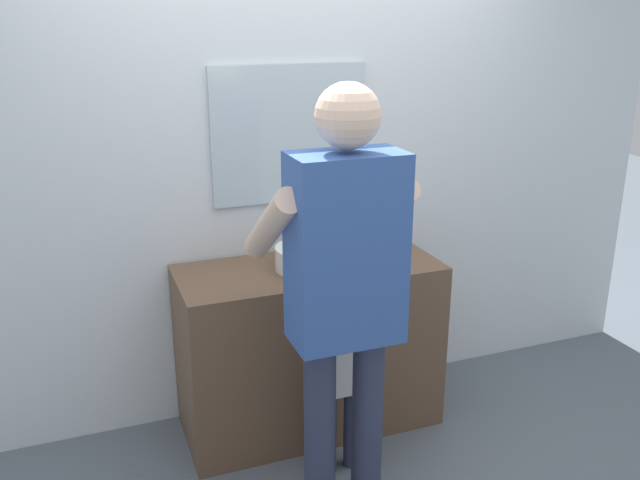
% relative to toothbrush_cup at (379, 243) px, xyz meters
% --- Properties ---
extents(ground_plane, '(14.00, 14.00, 0.00)m').
position_rel_toothbrush_cup_xyz_m(ground_plane, '(-0.40, -0.36, -0.92)').
color(ground_plane, slate).
extents(back_wall, '(4.40, 0.10, 2.70)m').
position_rel_toothbrush_cup_xyz_m(back_wall, '(-0.40, 0.26, 0.43)').
color(back_wall, silver).
rests_on(back_wall, ground).
extents(vanity_cabinet, '(1.28, 0.54, 0.86)m').
position_rel_toothbrush_cup_xyz_m(vanity_cabinet, '(-0.40, -0.06, -0.49)').
color(vanity_cabinet, brown).
rests_on(vanity_cabinet, ground).
extents(sink_basin, '(0.34, 0.34, 0.11)m').
position_rel_toothbrush_cup_xyz_m(sink_basin, '(-0.40, -0.08, 0.00)').
color(sink_basin, silver).
rests_on(sink_basin, vanity_cabinet).
extents(faucet, '(0.18, 0.14, 0.18)m').
position_rel_toothbrush_cup_xyz_m(faucet, '(-0.40, 0.13, 0.03)').
color(faucet, '#B7BABF').
rests_on(faucet, vanity_cabinet).
extents(toothbrush_cup, '(0.07, 0.07, 0.21)m').
position_rel_toothbrush_cup_xyz_m(toothbrush_cup, '(0.00, 0.00, 0.00)').
color(toothbrush_cup, '#4C8EB2').
rests_on(toothbrush_cup, vanity_cabinet).
extents(child_toddler, '(0.27, 0.27, 0.89)m').
position_rel_toothbrush_cup_xyz_m(child_toddler, '(-0.40, -0.46, -0.39)').
color(child_toddler, '#2D334C').
rests_on(child_toddler, ground).
extents(adult_parent, '(0.56, 0.59, 1.81)m').
position_rel_toothbrush_cup_xyz_m(adult_parent, '(-0.51, -0.75, 0.17)').
color(adult_parent, '#2D334C').
rests_on(adult_parent, ground).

